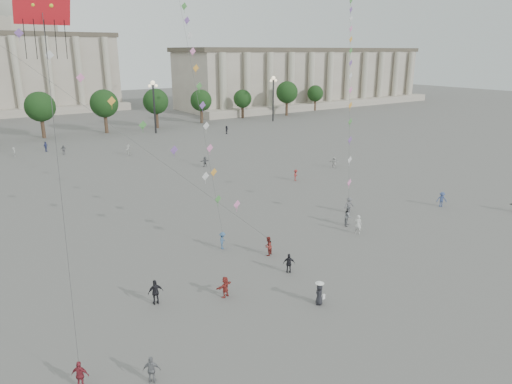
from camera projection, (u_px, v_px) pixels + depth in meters
ground at (344, 302)px, 31.04m from camera, size 360.00×360.00×0.00m
hall_east at (306, 77)px, 142.94m from camera, size 84.00×26.22×17.20m
hall_central at (22, 59)px, 129.09m from camera, size 48.30×34.30×35.50m
tree_row at (68, 108)px, 91.17m from camera, size 137.12×5.12×8.00m
lamp_post_mid_east at (154, 97)px, 92.28m from camera, size 2.00×0.90×10.65m
lamp_post_far_east at (273, 90)px, 108.32m from camera, size 2.00×0.90×10.65m
person_crowd_0 at (46, 147)px, 77.09m from camera, size 1.02×0.98×1.70m
person_crowd_4 at (129, 150)px, 74.41m from camera, size 1.49×1.56×1.77m
person_crowd_6 at (349, 205)px, 47.86m from camera, size 1.22×0.87×1.71m
person_crowd_7 at (334, 162)px, 66.38m from camera, size 1.40×1.38×1.61m
person_crowd_8 at (296, 175)px, 59.78m from camera, size 1.11×1.01×1.49m
person_crowd_9 at (227, 130)px, 93.57m from camera, size 1.38×1.47×1.65m
person_crowd_10 at (14, 152)px, 73.48m from camera, size 0.36×0.54×1.48m
person_crowd_12 at (205, 162)px, 67.01m from camera, size 1.46×0.72×1.51m
person_crowd_13 at (358, 224)px, 42.36m from camera, size 0.75×0.80×1.83m
person_crowd_14 at (442, 199)px, 49.71m from camera, size 1.22×1.18×1.68m
person_crowd_16 at (63, 150)px, 74.89m from camera, size 0.98×0.58×1.57m
tourist_0 at (80, 375)px, 22.89m from camera, size 0.94×0.86×1.55m
tourist_1 at (289, 263)px, 34.89m from camera, size 0.97×0.84×1.56m
tourist_2 at (225, 287)px, 31.47m from camera, size 1.47×0.81×1.51m
tourist_3 at (152, 370)px, 23.28m from camera, size 0.96×0.78×1.52m
tourist_4 at (156, 292)px, 30.53m from camera, size 1.08×0.56×1.76m
kite_flyer_0 at (268, 246)px, 37.89m from camera, size 0.99×0.92×1.64m
kite_flyer_1 at (223, 241)px, 39.14m from camera, size 1.08×1.11×1.52m
kite_flyer_2 at (348, 216)px, 44.36m from camera, size 1.18×1.12×1.93m
hat_person at (319, 293)px, 30.52m from camera, size 0.85×0.85×1.69m
dragon_kite at (45, 32)px, 19.02m from camera, size 2.21×0.71×16.83m
kite_train_east at (351, 10)px, 63.97m from camera, size 35.48×37.33×64.28m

